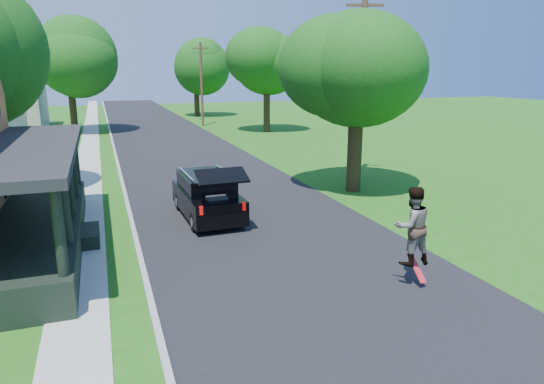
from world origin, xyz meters
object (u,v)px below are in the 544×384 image
object	(u,v)px
utility_pole_near	(362,85)
black_suv	(207,196)
tree_right_near	(357,53)
skateboarder	(412,226)

from	to	relation	value
utility_pole_near	black_suv	bearing A→B (deg)	-135.52
black_suv	utility_pole_near	distance (m)	10.05
black_suv	tree_right_near	world-z (taller)	tree_right_near
skateboarder	tree_right_near	distance (m)	10.60
skateboarder	utility_pole_near	size ratio (longest dim) A/B	0.22
utility_pole_near	tree_right_near	bearing A→B (deg)	-106.20
black_suv	tree_right_near	distance (m)	8.71
tree_right_near	utility_pole_near	distance (m)	3.03
skateboarder	utility_pole_near	world-z (taller)	utility_pole_near
skateboarder	tree_right_near	world-z (taller)	tree_right_near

